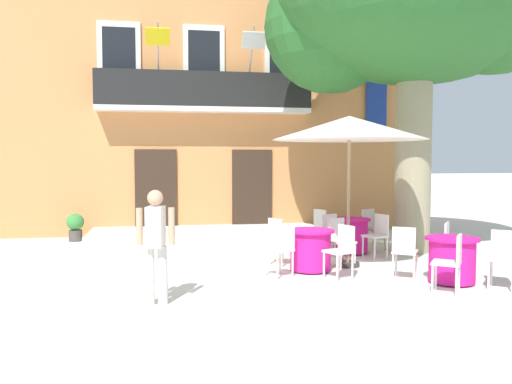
{
  "coord_description": "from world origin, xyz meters",
  "views": [
    {
      "loc": [
        -1.65,
        -9.3,
        2.04
      ],
      "look_at": [
        0.38,
        2.37,
        1.3
      ],
      "focal_mm": 36.96,
      "sensor_mm": 36.0,
      "label": 1
    }
  ],
  "objects_px": {
    "pedestrian_near_entrance": "(156,240)",
    "cafe_chair_middle_2": "(282,247)",
    "cafe_chair_near_tree_1": "(326,232)",
    "plane_tree": "(411,7)",
    "cafe_chair_front_3": "(404,249)",
    "cafe_table_front": "(452,260)",
    "cafe_chair_near_tree_3": "(371,226)",
    "cafe_chair_front_2": "(453,244)",
    "cafe_chair_middle_3": "(342,248)",
    "cafe_table_middle": "(311,250)",
    "ground_planter_left": "(75,226)",
    "cafe_chair_near_tree_2": "(378,233)",
    "cafe_chair_middle_0": "(340,238)",
    "cafe_umbrella": "(349,129)",
    "cafe_chair_front_1": "(503,255)",
    "cafe_table_near_tree": "(351,235)",
    "cafe_chair_front_0": "(452,259)",
    "ground_planter_right": "(332,224)",
    "cafe_chair_near_tree_0": "(323,226)",
    "cafe_chair_middle_1": "(279,238)"
  },
  "relations": [
    {
      "from": "cafe_umbrella",
      "to": "cafe_chair_middle_1",
      "type": "bearing_deg",
      "value": 165.93
    },
    {
      "from": "cafe_chair_near_tree_2",
      "to": "cafe_chair_near_tree_3",
      "type": "xyz_separation_m",
      "value": [
        0.3,
        1.07,
        0.0
      ]
    },
    {
      "from": "cafe_chair_front_1",
      "to": "cafe_chair_middle_2",
      "type": "bearing_deg",
      "value": 157.96
    },
    {
      "from": "cafe_chair_middle_2",
      "to": "cafe_umbrella",
      "type": "distance_m",
      "value": 2.63
    },
    {
      "from": "cafe_chair_near_tree_3",
      "to": "cafe_chair_middle_3",
      "type": "distance_m",
      "value": 3.12
    },
    {
      "from": "cafe_chair_near_tree_2",
      "to": "cafe_chair_front_0",
      "type": "distance_m",
      "value": 2.89
    },
    {
      "from": "ground_planter_right",
      "to": "cafe_chair_near_tree_0",
      "type": "bearing_deg",
      "value": -113.29
    },
    {
      "from": "plane_tree",
      "to": "cafe_chair_middle_3",
      "type": "xyz_separation_m",
      "value": [
        -2.31,
        -2.32,
        -4.79
      ]
    },
    {
      "from": "cafe_umbrella",
      "to": "pedestrian_near_entrance",
      "type": "height_order",
      "value": "cafe_umbrella"
    },
    {
      "from": "cafe_chair_near_tree_1",
      "to": "cafe_chair_middle_0",
      "type": "bearing_deg",
      "value": -90.69
    },
    {
      "from": "cafe_table_front",
      "to": "cafe_chair_front_0",
      "type": "height_order",
      "value": "cafe_chair_front_0"
    },
    {
      "from": "cafe_chair_near_tree_2",
      "to": "cafe_chair_middle_0",
      "type": "distance_m",
      "value": 1.17
    },
    {
      "from": "cafe_chair_near_tree_2",
      "to": "cafe_chair_middle_0",
      "type": "height_order",
      "value": "same"
    },
    {
      "from": "cafe_chair_middle_3",
      "to": "cafe_umbrella",
      "type": "xyz_separation_m",
      "value": [
        0.46,
        0.95,
        2.08
      ]
    },
    {
      "from": "cafe_chair_front_0",
      "to": "pedestrian_near_entrance",
      "type": "relative_size",
      "value": 0.56
    },
    {
      "from": "cafe_chair_middle_1",
      "to": "cafe_umbrella",
      "type": "xyz_separation_m",
      "value": [
        1.27,
        -0.32,
        2.08
      ]
    },
    {
      "from": "cafe_chair_near_tree_1",
      "to": "cafe_chair_front_1",
      "type": "height_order",
      "value": "same"
    },
    {
      "from": "cafe_chair_near_tree_2",
      "to": "cafe_table_front",
      "type": "distance_m",
      "value": 2.27
    },
    {
      "from": "cafe_chair_near_tree_2",
      "to": "cafe_table_front",
      "type": "bearing_deg",
      "value": -81.22
    },
    {
      "from": "cafe_chair_middle_2",
      "to": "cafe_chair_front_1",
      "type": "distance_m",
      "value": 3.54
    },
    {
      "from": "cafe_chair_front_3",
      "to": "pedestrian_near_entrance",
      "type": "distance_m",
      "value": 4.2
    },
    {
      "from": "cafe_table_near_tree",
      "to": "cafe_chair_front_0",
      "type": "bearing_deg",
      "value": -85.22
    },
    {
      "from": "cafe_chair_middle_2",
      "to": "pedestrian_near_entrance",
      "type": "xyz_separation_m",
      "value": [
        -2.11,
        -1.37,
        0.38
      ]
    },
    {
      "from": "plane_tree",
      "to": "cafe_umbrella",
      "type": "height_order",
      "value": "plane_tree"
    },
    {
      "from": "cafe_chair_near_tree_1",
      "to": "plane_tree",
      "type": "bearing_deg",
      "value": 11.48
    },
    {
      "from": "plane_tree",
      "to": "pedestrian_near_entrance",
      "type": "relative_size",
      "value": 4.51
    },
    {
      "from": "cafe_chair_middle_2",
      "to": "cafe_chair_front_0",
      "type": "xyz_separation_m",
      "value": [
        2.28,
        -1.55,
        0.0
      ]
    },
    {
      "from": "cafe_table_middle",
      "to": "ground_planter_left",
      "type": "xyz_separation_m",
      "value": [
        -4.81,
        4.41,
        -0.01
      ]
    },
    {
      "from": "ground_planter_right",
      "to": "plane_tree",
      "type": "bearing_deg",
      "value": -68.98
    },
    {
      "from": "cafe_chair_front_3",
      "to": "cafe_table_front",
      "type": "bearing_deg",
      "value": -27.26
    },
    {
      "from": "pedestrian_near_entrance",
      "to": "cafe_chair_middle_2",
      "type": "bearing_deg",
      "value": 33.06
    },
    {
      "from": "cafe_table_middle",
      "to": "cafe_chair_middle_3",
      "type": "bearing_deg",
      "value": -61.31
    },
    {
      "from": "cafe_chair_front_2",
      "to": "pedestrian_near_entrance",
      "type": "bearing_deg",
      "value": -167.76
    },
    {
      "from": "cafe_chair_near_tree_2",
      "to": "cafe_table_middle",
      "type": "distance_m",
      "value": 1.93
    },
    {
      "from": "cafe_chair_near_tree_3",
      "to": "cafe_chair_front_2",
      "type": "distance_m",
      "value": 2.7
    },
    {
      "from": "pedestrian_near_entrance",
      "to": "cafe_table_front",
      "type": "bearing_deg",
      "value": 5.65
    },
    {
      "from": "cafe_chair_front_1",
      "to": "cafe_chair_front_3",
      "type": "xyz_separation_m",
      "value": [
        -1.29,
        0.78,
        0.0
      ]
    },
    {
      "from": "cafe_table_near_tree",
      "to": "cafe_chair_near_tree_3",
      "type": "relative_size",
      "value": 0.95
    },
    {
      "from": "cafe_umbrella",
      "to": "pedestrian_near_entrance",
      "type": "bearing_deg",
      "value": -149.78
    },
    {
      "from": "cafe_chair_near_tree_1",
      "to": "cafe_chair_front_2",
      "type": "distance_m",
      "value": 2.59
    },
    {
      "from": "cafe_chair_near_tree_1",
      "to": "cafe_table_front",
      "type": "distance_m",
      "value": 2.9
    },
    {
      "from": "cafe_chair_near_tree_0",
      "to": "ground_planter_right",
      "type": "xyz_separation_m",
      "value": [
        0.81,
        1.87,
        -0.2
      ]
    },
    {
      "from": "cafe_chair_near_tree_0",
      "to": "cafe_chair_near_tree_1",
      "type": "bearing_deg",
      "value": -104.26
    },
    {
      "from": "cafe_chair_near_tree_2",
      "to": "cafe_chair_near_tree_1",
      "type": "bearing_deg",
      "value": 162.23
    },
    {
      "from": "plane_tree",
      "to": "cafe_chair_front_3",
      "type": "bearing_deg",
      "value": -116.58
    },
    {
      "from": "cafe_umbrella",
      "to": "ground_planter_right",
      "type": "xyz_separation_m",
      "value": [
        0.92,
        3.81,
        -2.28
      ]
    },
    {
      "from": "cafe_chair_near_tree_2",
      "to": "cafe_table_middle",
      "type": "height_order",
      "value": "cafe_chair_near_tree_2"
    },
    {
      "from": "cafe_chair_middle_2",
      "to": "cafe_chair_front_2",
      "type": "distance_m",
      "value": 3.06
    },
    {
      "from": "cafe_chair_near_tree_1",
      "to": "cafe_chair_middle_2",
      "type": "xyz_separation_m",
      "value": [
        -1.31,
        -1.66,
        0.0
      ]
    },
    {
      "from": "cafe_chair_near_tree_2",
      "to": "plane_tree",
      "type": "bearing_deg",
      "value": 36.38
    }
  ]
}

